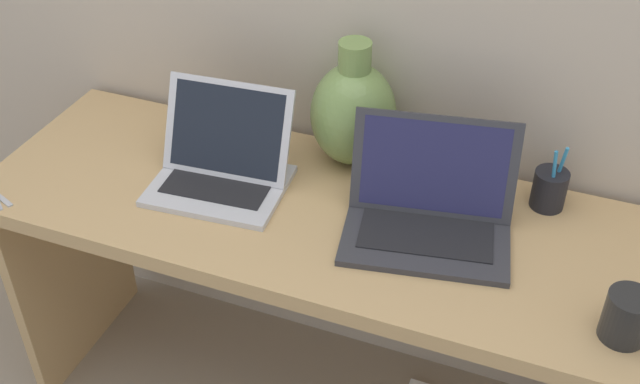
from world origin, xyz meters
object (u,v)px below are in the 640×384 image
at_px(green_vase, 353,112).
at_px(coffee_mug, 628,317).
at_px(laptop_right, 430,204).
at_px(laptop_left, 223,160).
at_px(pen_cup, 549,189).

bearing_deg(green_vase, coffee_mug, -29.03).
relative_size(laptop_right, green_vase, 1.26).
relative_size(laptop_left, green_vase, 1.03).
bearing_deg(laptop_right, green_vase, 142.26).
height_order(laptop_left, green_vase, green_vase).
bearing_deg(pen_cup, coffee_mug, -61.57).
relative_size(laptop_left, laptop_right, 0.82).
distance_m(laptop_left, pen_cup, 0.75).
relative_size(green_vase, coffee_mug, 2.49).
bearing_deg(pen_cup, laptop_right, -143.97).
relative_size(green_vase, pen_cup, 1.95).
height_order(laptop_right, coffee_mug, laptop_right).
bearing_deg(laptop_left, coffee_mug, -10.70).
distance_m(laptop_left, green_vase, 0.33).
bearing_deg(coffee_mug, pen_cup, 118.43).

